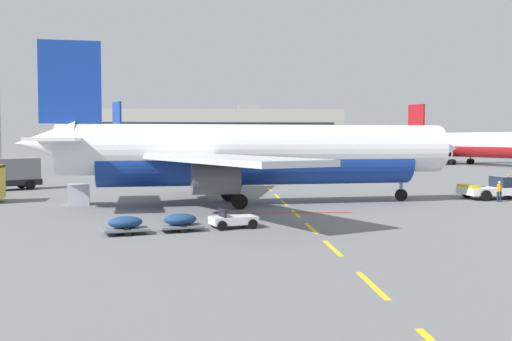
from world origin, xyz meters
TOP-DOWN VIEW (x-y plane):
  - ground at (40.00, 40.00)m, footprint 400.00×400.00m
  - apron_paint_markings at (18.00, 37.32)m, footprint 8.00×93.69m
  - airliner_foreground at (15.34, 27.57)m, footprint 34.81×34.34m
  - pushback_tug at (36.58, 30.35)m, footprint 6.29×3.75m
  - airliner_mid_left at (61.38, 94.05)m, footprint 32.12×33.86m
  - airliner_far_center at (-0.03, 84.85)m, footprint 31.09×32.84m
  - fuel_service_truck at (-8.26, 41.98)m, footprint 6.99×6.21m
  - baggage_train at (10.64, 14.41)m, footprint 8.63×4.06m
  - ground_crew_worker at (35.42, 28.02)m, footprint 0.55×0.51m
  - uld_cargo_container at (2.00, 28.18)m, footprint 1.87×1.84m
  - terminal_satellite at (11.30, 146.72)m, footprint 70.26×20.54m

SIDE VIEW (x-z plane):
  - ground at x=40.00m, z-range 0.00..0.00m
  - apron_paint_markings at x=18.00m, z-range 0.00..0.01m
  - baggage_train at x=10.64m, z-range -0.05..1.09m
  - uld_cargo_container at x=2.00m, z-range 0.00..1.60m
  - pushback_tug at x=36.58m, z-range -0.14..1.94m
  - ground_crew_worker at x=35.42m, z-range 0.11..1.79m
  - fuel_service_truck at x=-8.26m, z-range 0.08..3.22m
  - airliner_far_center at x=-0.03m, z-range -2.13..9.94m
  - airliner_foreground at x=15.34m, z-range -2.15..10.05m
  - airliner_mid_left at x=61.38m, z-range -2.18..10.21m
  - terminal_satellite at x=11.30m, z-range -0.78..13.64m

